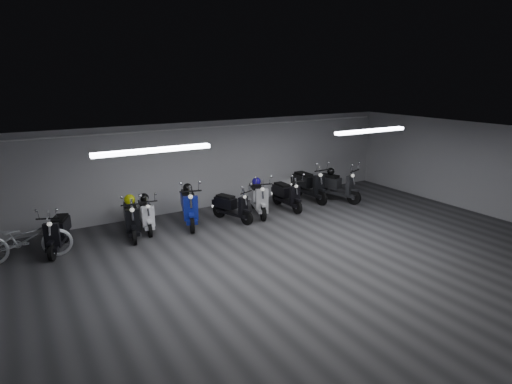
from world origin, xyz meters
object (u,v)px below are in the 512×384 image
scooter_9 (337,181)px  helmet_3 (331,171)px  scooter_4 (189,201)px  scooter_8 (309,180)px  helmet_0 (130,200)px  helmet_2 (256,182)px  scooter_5 (232,202)px  scooter_6 (258,193)px  bicycle (24,234)px  helmet_1 (144,198)px  scooter_0 (57,226)px  scooter_1 (131,213)px  scooter_2 (146,210)px  scooter_7 (287,190)px  helmet_4 (187,188)px

scooter_9 → helmet_3: (-0.09, 0.25, 0.30)m
scooter_4 → scooter_8: size_ratio=1.00×
scooter_8 → helmet_0: size_ratio=6.73×
helmet_2 → scooter_5: bearing=-159.7°
scooter_6 → helmet_3: size_ratio=7.35×
scooter_6 → helmet_2: scooter_6 is taller
bicycle → helmet_1: 3.13m
scooter_8 → helmet_2: (-2.22, -0.17, 0.26)m
scooter_6 → helmet_3: 2.98m
scooter_0 → scooter_1: scooter_1 is taller
helmet_0 → scooter_8: bearing=0.5°
scooter_6 → scooter_9: size_ratio=0.96×
scooter_0 → helmet_0: bearing=30.0°
scooter_0 → helmet_0: (1.86, 0.28, 0.33)m
helmet_3 → helmet_2: bearing=177.1°
helmet_2 → scooter_2: bearing=177.8°
scooter_8 → helmet_3: 0.79m
scooter_7 → scooter_9: bearing=-3.6°
scooter_1 → scooter_2: 0.54m
scooter_2 → scooter_7: scooter_7 is taller
scooter_7 → helmet_2: size_ratio=6.35×
bicycle → helmet_1: size_ratio=7.65×
scooter_6 → scooter_8: size_ratio=0.94×
scooter_7 → helmet_2: bearing=166.0°
scooter_1 → scooter_9: (6.92, -0.28, 0.06)m
scooter_2 → scooter_6: scooter_6 is taller
scooter_6 → scooter_9: bearing=14.8°
helmet_1 → helmet_2: bearing=-5.9°
helmet_2 → helmet_3: helmet_3 is taller
helmet_4 → scooter_7: bearing=-8.1°
scooter_4 → helmet_2: (2.29, 0.06, 0.26)m
scooter_7 → scooter_5: bearing=-175.7°
scooter_4 → scooter_5: scooter_4 is taller
helmet_4 → scooter_2: bearing=-177.0°
helmet_0 → helmet_4: 1.70m
scooter_1 → scooter_4: 1.66m
scooter_9 → helmet_2: scooter_9 is taller
scooter_9 → helmet_4: bearing=153.2°
scooter_1 → scooter_0: bearing=-168.4°
scooter_5 → scooter_6: bearing=-13.1°
scooter_4 → helmet_0: scooter_4 is taller
helmet_3 → helmet_1: bearing=175.4°
scooter_5 → scooter_9: (4.03, -0.01, 0.11)m
scooter_1 → scooter_9: size_ratio=0.92×
scooter_0 → scooter_6: (5.68, -0.08, 0.05)m
helmet_4 → helmet_0: bearing=-177.2°
helmet_1 → scooter_4: bearing=-20.0°
helmet_3 → helmet_4: bearing=176.1°
scooter_4 → helmet_4: 0.41m
scooter_1 → helmet_4: (1.74, 0.32, 0.38)m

